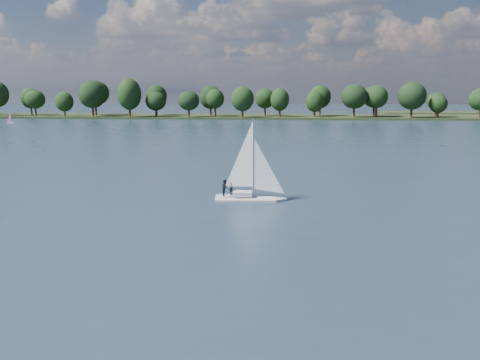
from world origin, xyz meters
name	(u,v)px	position (x,y,z in m)	size (l,w,h in m)	color
ground	(277,142)	(0.00, 100.00, 0.00)	(700.00, 700.00, 0.00)	#233342
far_shore	(280,117)	(0.00, 212.00, 0.00)	(660.00, 40.00, 1.50)	black
sailboat	(246,177)	(-2.40, 34.00, 2.47)	(6.83, 2.29, 8.86)	silver
dinghy_pink	(11,121)	(-94.79, 162.39, 0.90)	(2.39, 0.95, 3.82)	silver
treeline	(254,98)	(-10.99, 207.76, 8.09)	(562.52, 73.47, 18.60)	black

